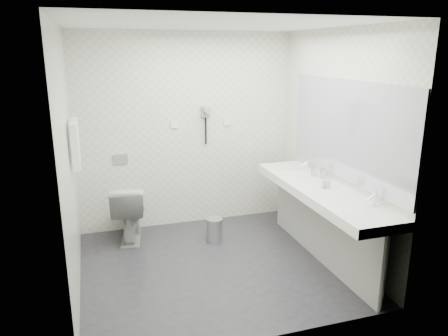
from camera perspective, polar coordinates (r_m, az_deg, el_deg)
name	(u,v)px	position (r m, az deg, el deg)	size (l,w,h in m)	color
floor	(215,265)	(4.80, -1.20, -12.78)	(2.80, 2.80, 0.00)	#27262B
ceiling	(214,24)	(4.24, -1.40, 18.54)	(2.80, 2.80, 0.00)	white
wall_back	(186,131)	(5.59, -5.03, 4.85)	(2.80, 2.80, 0.00)	silver
wall_front	(264,193)	(3.17, 5.29, -3.37)	(2.80, 2.80, 0.00)	silver
wall_left	(68,165)	(4.20, -19.97, 0.42)	(2.60, 2.60, 0.00)	silver
wall_right	(336,145)	(4.92, 14.58, 2.96)	(2.60, 2.60, 0.00)	silver
vanity_counter	(320,191)	(4.73, 12.65, -3.05)	(0.55, 2.20, 0.10)	white
vanity_panel	(320,228)	(4.89, 12.61, -7.75)	(0.03, 2.15, 0.75)	#989890
vanity_post_near	(383,272)	(4.14, 20.30, -12.85)	(0.06, 0.06, 0.75)	silver
vanity_post_far	(282,198)	(5.76, 7.75, -3.92)	(0.06, 0.06, 0.75)	silver
mirror	(346,130)	(4.71, 15.86, 4.82)	(0.02, 2.20, 1.05)	#B2BCC6
basin_near	(356,209)	(4.21, 17.08, -5.22)	(0.40, 0.31, 0.05)	white
basin_far	(293,172)	(5.27, 9.17, -0.58)	(0.40, 0.31, 0.05)	white
faucet_near	(375,198)	(4.29, 19.33, -3.75)	(0.04, 0.04, 0.15)	silver
faucet_far	(308,164)	(5.33, 11.09, 0.53)	(0.04, 0.04, 0.15)	silver
soap_bottle_a	(327,183)	(4.69, 13.53, -1.89)	(0.05, 0.05, 0.12)	beige
soap_bottle_c	(323,184)	(4.66, 13.01, -2.02)	(0.04, 0.04, 0.11)	beige
glass_left	(323,173)	(5.04, 12.95, -0.66)	(0.06, 0.06, 0.11)	silver
glass_right	(314,171)	(5.10, 11.86, -0.37)	(0.07, 0.07, 0.12)	silver
toilet	(129,212)	(5.42, -12.45, -5.66)	(0.40, 0.70, 0.71)	white
flush_plate	(120,159)	(5.52, -13.56, 1.16)	(0.18, 0.02, 0.12)	#B2B5BA
pedal_bin	(214,230)	(5.30, -1.28, -8.28)	(0.20, 0.20, 0.28)	#B2B5BA
bin_lid	(214,219)	(5.24, -1.29, -6.80)	(0.20, 0.20, 0.01)	#B2B5BA
towel_rail	(72,123)	(4.68, -19.47, 5.69)	(0.02, 0.02, 0.62)	silver
towel_near	(75,146)	(4.58, -19.14, 2.72)	(0.07, 0.24, 0.48)	white
towel_far	(76,141)	(4.85, -19.09, 3.40)	(0.07, 0.24, 0.48)	white
dryer_cradle	(205,112)	(5.58, -2.50, 7.48)	(0.10, 0.04, 0.14)	gray
dryer_barrel	(207,110)	(5.51, -2.31, 7.69)	(0.08, 0.08, 0.14)	gray
dryer_cord	(206,131)	(5.60, -2.43, 4.92)	(0.02, 0.02, 0.35)	black
switch_plate_a	(175,125)	(5.53, -6.55, 5.75)	(0.09, 0.02, 0.09)	white
switch_plate_b	(227,122)	(5.70, 0.40, 6.14)	(0.09, 0.02, 0.09)	white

